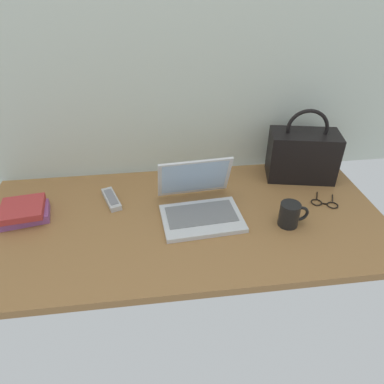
% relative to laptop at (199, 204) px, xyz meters
% --- Properties ---
extents(desk, '(1.60, 0.76, 0.03)m').
position_rel_laptop_xyz_m(desk, '(-0.07, -0.03, -0.06)').
color(desk, olive).
rests_on(desk, ground).
extents(laptop, '(0.33, 0.32, 0.21)m').
position_rel_laptop_xyz_m(laptop, '(0.00, 0.00, 0.00)').
color(laptop, silver).
rests_on(laptop, desk).
extents(coffee_mug, '(0.12, 0.08, 0.10)m').
position_rel_laptop_xyz_m(coffee_mug, '(0.33, -0.12, 0.00)').
color(coffee_mug, black).
rests_on(coffee_mug, desk).
extents(remote_control_near, '(0.09, 0.17, 0.02)m').
position_rel_laptop_xyz_m(remote_control_near, '(-0.36, 0.13, -0.03)').
color(remote_control_near, '#B7B7B7').
rests_on(remote_control_near, desk).
extents(eyeglasses, '(0.13, 0.13, 0.01)m').
position_rel_laptop_xyz_m(eyeglasses, '(0.53, -0.01, -0.04)').
color(eyeglasses, black).
rests_on(eyeglasses, desk).
extents(handbag, '(0.33, 0.22, 0.33)m').
position_rel_laptop_xyz_m(handbag, '(0.50, 0.22, 0.07)').
color(handbag, black).
rests_on(handbag, desk).
extents(book_stack, '(0.21, 0.18, 0.06)m').
position_rel_laptop_xyz_m(book_stack, '(-0.69, 0.05, -0.01)').
color(book_stack, '#8C4C8C').
rests_on(book_stack, desk).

